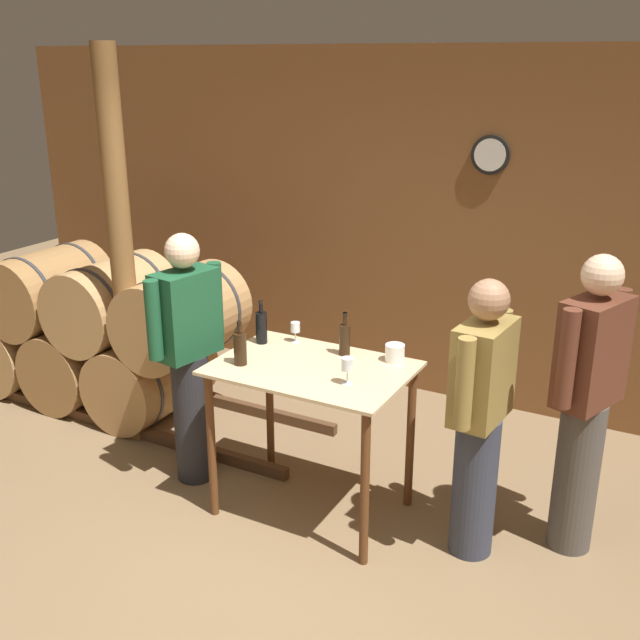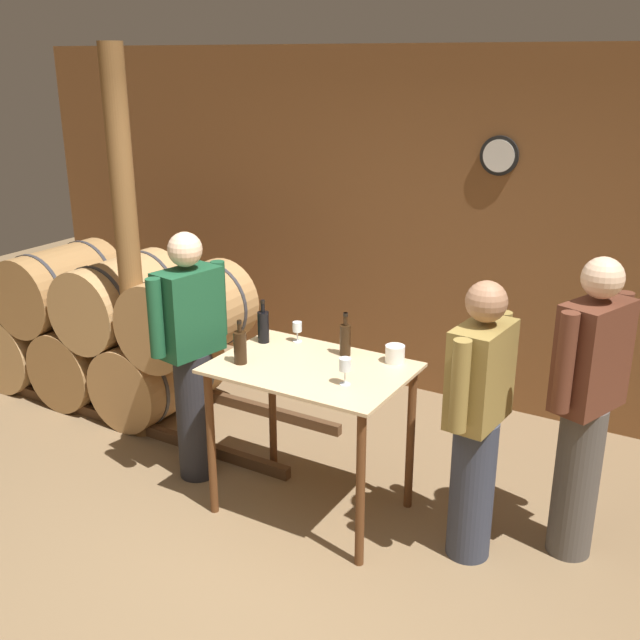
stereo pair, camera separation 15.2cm
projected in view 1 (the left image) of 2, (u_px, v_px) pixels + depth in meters
The scene contains 14 objects.
ground_plane at pixel (258, 597), 3.82m from camera, with size 14.00×14.00×0.00m, color brown.
back_wall at pixel (452, 231), 5.69m from camera, with size 8.40×0.08×2.70m.
barrel_rack at pixel (99, 333), 5.82m from camera, with size 4.12×0.87×1.19m.
tasting_table at pixel (312, 395), 4.32m from camera, with size 1.11×0.77×0.94m.
wooden_post at pixel (122, 255), 5.01m from camera, with size 0.16×0.16×2.70m.
wine_bottle_far_left at pixel (261, 327), 4.58m from camera, with size 0.07×0.07×0.27m.
wine_bottle_left at pixel (240, 348), 4.26m from camera, with size 0.07×0.07×0.26m.
wine_bottle_center at pixel (345, 338), 4.39m from camera, with size 0.07×0.07×0.26m.
wine_glass_near_left at pixel (295, 328), 4.60m from camera, with size 0.06×0.06×0.13m.
wine_glass_near_center at pixel (347, 365), 3.99m from camera, with size 0.07×0.07×0.15m.
ice_bucket at pixel (395, 353), 4.32m from camera, with size 0.11×0.11×0.10m.
person_host at pixel (480, 416), 3.92m from camera, with size 0.25×0.59×1.58m.
person_visitor_with_scarf at pixel (586, 401), 3.94m from camera, with size 0.34×0.56×1.69m.
person_visitor_bearded at pixel (189, 355), 4.64m from camera, with size 0.29×0.58×1.63m.
Camera 1 is at (1.76, -2.61, 2.61)m, focal length 42.00 mm.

